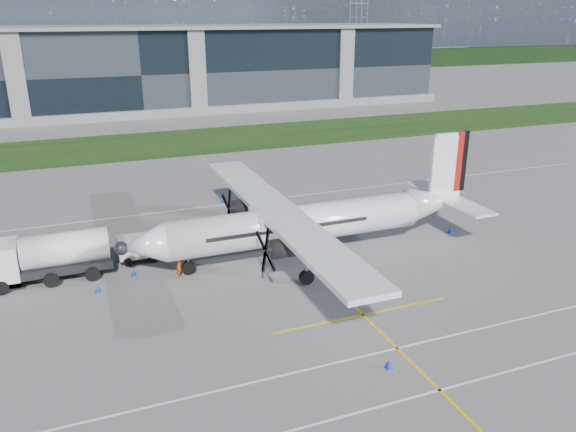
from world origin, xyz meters
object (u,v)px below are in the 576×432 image
(safety_cone_fwd, at_px, (98,289))
(safety_cone_nose_stbd, at_px, (133,272))
(baggage_tug, at_px, (138,248))
(ground_crew_person, at_px, (179,263))
(turboprop_aircraft, at_px, (309,202))
(safety_cone_tail, at_px, (450,230))
(safety_cone_stbdwing, at_px, (222,200))
(fuel_tanker_truck, at_px, (37,259))
(pylon_east, at_px, (358,22))
(safety_cone_portwing, at_px, (389,364))

(safety_cone_fwd, bearing_deg, safety_cone_nose_stbd, 33.74)
(baggage_tug, xyz_separation_m, ground_crew_person, (2.32, -4.08, 0.11))
(turboprop_aircraft, bearing_deg, safety_cone_tail, -0.26)
(ground_crew_person, relative_size, safety_cone_nose_stbd, 4.23)
(baggage_tug, relative_size, safety_cone_stbdwing, 6.33)
(fuel_tanker_truck, height_order, safety_cone_fwd, fuel_tanker_truck)
(pylon_east, distance_m, ground_crew_person, 173.31)
(turboprop_aircraft, height_order, fuel_tanker_truck, turboprop_aircraft)
(pylon_east, height_order, turboprop_aircraft, pylon_east)
(ground_crew_person, bearing_deg, pylon_east, -23.34)
(turboprop_aircraft, xyz_separation_m, ground_crew_person, (-10.12, -0.20, -3.34))
(safety_cone_stbdwing, bearing_deg, safety_cone_nose_stbd, -126.60)
(pylon_east, bearing_deg, fuel_tanker_truck, -125.11)
(baggage_tug, distance_m, safety_cone_tail, 25.95)
(pylon_east, xyz_separation_m, ground_crew_person, (-91.63, -146.45, -13.94))
(safety_cone_stbdwing, bearing_deg, pylon_east, 57.24)
(fuel_tanker_truck, bearing_deg, safety_cone_fwd, -41.33)
(pylon_east, height_order, safety_cone_tail, pylon_east)
(safety_cone_tail, bearing_deg, baggage_tug, 171.26)
(ground_crew_person, xyz_separation_m, safety_cone_fwd, (-5.62, -0.30, -0.81))
(baggage_tug, distance_m, safety_cone_stbdwing, 14.61)
(safety_cone_portwing, bearing_deg, safety_cone_fwd, 133.31)
(turboprop_aircraft, relative_size, baggage_tug, 9.25)
(turboprop_aircraft, bearing_deg, safety_cone_stbdwing, 101.17)
(safety_cone_tail, distance_m, safety_cone_portwing, 21.38)
(baggage_tug, bearing_deg, turboprop_aircraft, -17.34)
(pylon_east, bearing_deg, baggage_tug, -123.42)
(ground_crew_person, height_order, safety_cone_nose_stbd, ground_crew_person)
(ground_crew_person, distance_m, safety_cone_nose_stbd, 3.47)
(pylon_east, xyz_separation_m, safety_cone_nose_stbd, (-94.69, -145.04, -14.75))
(safety_cone_portwing, bearing_deg, baggage_tug, 118.93)
(ground_crew_person, height_order, safety_cone_fwd, ground_crew_person)
(baggage_tug, xyz_separation_m, safety_cone_tail, (25.64, -3.94, -0.70))
(safety_cone_tail, height_order, safety_cone_portwing, same)
(safety_cone_stbdwing, xyz_separation_m, safety_cone_nose_stbd, (-10.22, -13.77, 0.00))
(baggage_tug, relative_size, safety_cone_portwing, 6.33)
(baggage_tug, bearing_deg, pylon_east, 56.58)
(safety_cone_fwd, bearing_deg, pylon_east, 56.47)
(baggage_tug, bearing_deg, safety_cone_tail, -8.74)
(pylon_east, xyz_separation_m, safety_cone_tail, (-68.31, -146.31, -14.75))
(safety_cone_tail, bearing_deg, safety_cone_stbdwing, 137.07)
(pylon_east, height_order, safety_cone_nose_stbd, pylon_east)
(safety_cone_nose_stbd, xyz_separation_m, safety_cone_fwd, (-2.56, -1.71, 0.00))
(turboprop_aircraft, bearing_deg, safety_cone_portwing, -97.10)
(pylon_east, relative_size, turboprop_aircraft, 1.02)
(turboprop_aircraft, distance_m, fuel_tanker_truck, 19.79)
(ground_crew_person, distance_m, safety_cone_fwd, 5.69)
(safety_cone_portwing, xyz_separation_m, safety_cone_fwd, (-13.85, 14.69, 0.00))
(pylon_east, bearing_deg, safety_cone_portwing, -117.32)
(baggage_tug, bearing_deg, safety_cone_stbdwing, 49.47)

